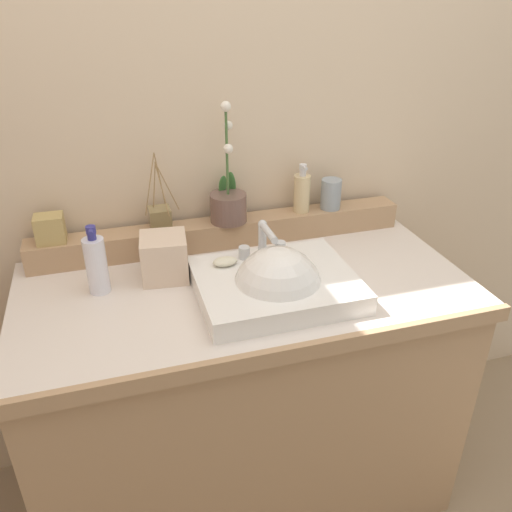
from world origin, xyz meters
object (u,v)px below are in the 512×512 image
at_px(sink_basin, 277,288).
at_px(soap_bar, 225,261).
at_px(potted_plant, 228,202).
at_px(lotion_bottle, 96,264).
at_px(tissue_box, 164,257).
at_px(soap_dispenser, 302,192).
at_px(reed_diffuser, 160,217).
at_px(trinket_box, 50,229).
at_px(tumbler_cup, 331,194).

relative_size(sink_basin, soap_bar, 6.16).
relative_size(potted_plant, lotion_bottle, 1.90).
relative_size(lotion_bottle, tissue_box, 1.54).
height_order(soap_dispenser, reed_diffuser, reed_diffuser).
distance_m(soap_dispenser, lotion_bottle, 0.70).
height_order(sink_basin, trinket_box, sink_basin).
bearing_deg(tumbler_cup, lotion_bottle, -166.84).
bearing_deg(tumbler_cup, soap_bar, -150.59).
distance_m(soap_bar, trinket_box, 0.53).
bearing_deg(soap_bar, trinket_box, 152.51).
distance_m(tumbler_cup, reed_diffuser, 0.57).
relative_size(soap_bar, lotion_bottle, 0.35).
xyz_separation_m(potted_plant, reed_diffuser, (-0.22, 0.01, -0.03)).
xyz_separation_m(potted_plant, lotion_bottle, (-0.42, -0.18, -0.06)).
xyz_separation_m(sink_basin, reed_diffuser, (-0.26, 0.35, 0.10)).
distance_m(soap_bar, tissue_box, 0.18).
relative_size(trinket_box, tissue_box, 0.64).
height_order(soap_bar, lotion_bottle, lotion_bottle).
relative_size(reed_diffuser, tissue_box, 1.87).
height_order(soap_bar, tumbler_cup, tumbler_cup).
distance_m(lotion_bottle, tissue_box, 0.19).
bearing_deg(potted_plant, reed_diffuser, 178.55).
height_order(sink_basin, lotion_bottle, lotion_bottle).
xyz_separation_m(soap_bar, reed_diffuser, (-0.15, 0.24, 0.05)).
height_order(sink_basin, tissue_box, sink_basin).
xyz_separation_m(sink_basin, tumbler_cup, (0.31, 0.35, 0.11)).
xyz_separation_m(potted_plant, tumbler_cup, (0.35, 0.00, -0.01)).
bearing_deg(soap_bar, soap_dispenser, 37.18).
bearing_deg(sink_basin, trinket_box, 149.10).
relative_size(potted_plant, tumbler_cup, 3.74).
bearing_deg(potted_plant, sink_basin, -82.21).
distance_m(soap_dispenser, tissue_box, 0.52).
height_order(sink_basin, soap_bar, sink_basin).
bearing_deg(lotion_bottle, soap_bar, -9.71).
bearing_deg(reed_diffuser, lotion_bottle, -137.50).
xyz_separation_m(sink_basin, potted_plant, (-0.05, 0.35, 0.12)).
bearing_deg(soap_bar, reed_diffuser, 120.90).
bearing_deg(potted_plant, lotion_bottle, -156.85).
height_order(soap_bar, tissue_box, tissue_box).
xyz_separation_m(sink_basin, soap_bar, (-0.12, 0.11, 0.05)).
relative_size(tumbler_cup, lotion_bottle, 0.51).
relative_size(sink_basin, trinket_box, 5.15).
relative_size(tumbler_cup, tissue_box, 0.78).
relative_size(trinket_box, lotion_bottle, 0.42).
bearing_deg(soap_dispenser, tumbler_cup, -2.94).
distance_m(sink_basin, potted_plant, 0.37).
height_order(soap_bar, trinket_box, trinket_box).
bearing_deg(sink_basin, tissue_box, 145.18).
bearing_deg(tissue_box, reed_diffuser, 85.09).
bearing_deg(trinket_box, reed_diffuser, 1.44).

